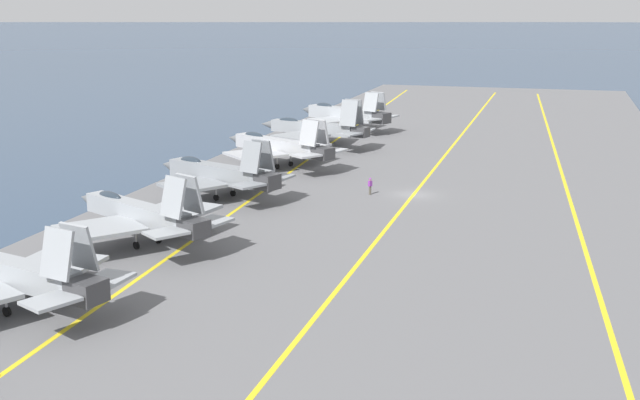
% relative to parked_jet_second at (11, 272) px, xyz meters
% --- Properties ---
extents(ground_plane, '(2000.00, 2000.00, 0.00)m').
position_rel_parked_jet_second_xyz_m(ground_plane, '(37.87, -18.48, -2.75)').
color(ground_plane, '#2D425B').
extents(carrier_deck, '(227.29, 55.05, 0.40)m').
position_rel_parked_jet_second_xyz_m(carrier_deck, '(37.87, -18.48, -2.55)').
color(carrier_deck, slate).
rests_on(carrier_deck, ground).
extents(deck_stripe_foul_line, '(204.20, 12.78, 0.01)m').
position_rel_parked_jet_second_xyz_m(deck_stripe_foul_line, '(37.87, -33.62, -2.35)').
color(deck_stripe_foul_line, yellow).
rests_on(deck_stripe_foul_line, carrier_deck).
extents(deck_stripe_centerline, '(204.56, 0.36, 0.01)m').
position_rel_parked_jet_second_xyz_m(deck_stripe_centerline, '(37.87, -18.48, -2.35)').
color(deck_stripe_centerline, yellow).
rests_on(deck_stripe_centerline, carrier_deck).
extents(deck_stripe_edge_line, '(204.38, 9.28, 0.01)m').
position_rel_parked_jet_second_xyz_m(deck_stripe_edge_line, '(37.87, -3.35, -2.35)').
color(deck_stripe_edge_line, yellow).
rests_on(deck_stripe_edge_line, carrier_deck).
extents(parked_jet_second, '(12.57, 15.99, 6.06)m').
position_rel_parked_jet_second_xyz_m(parked_jet_second, '(0.00, 0.00, 0.00)').
color(parked_jet_second, '#93999E').
rests_on(parked_jet_second, carrier_deck).
extents(parked_jet_third, '(13.90, 15.76, 6.28)m').
position_rel_parked_jet_second_xyz_m(parked_jet_third, '(14.64, -0.90, 0.17)').
color(parked_jet_third, '#93999E').
rests_on(parked_jet_third, carrier_deck).
extents(parked_jet_fourth, '(12.86, 15.35, 6.19)m').
position_rel_parked_jet_second_xyz_m(parked_jet_fourth, '(31.24, -0.27, 0.06)').
color(parked_jet_fourth, gray).
rests_on(parked_jet_fourth, carrier_deck).
extents(parked_jet_fifth, '(13.87, 16.80, 6.11)m').
position_rel_parked_jet_second_xyz_m(parked_jet_fifth, '(47.59, -0.83, 0.11)').
color(parked_jet_fifth, '#A8AAAF').
rests_on(parked_jet_fifth, carrier_deck).
extents(parked_jet_sixth, '(14.02, 16.39, 6.69)m').
position_rel_parked_jet_second_xyz_m(parked_jet_sixth, '(61.65, -1.04, 0.22)').
color(parked_jet_sixth, gray).
rests_on(parked_jet_sixth, carrier_deck).
extents(parked_jet_seventh, '(12.59, 16.67, 6.14)m').
position_rel_parked_jet_second_xyz_m(parked_jet_seventh, '(77.67, -0.77, 0.12)').
color(parked_jet_seventh, '#9EA3A8').
rests_on(parked_jet_seventh, carrier_deck).
extents(crew_purple_vest, '(0.46, 0.41, 1.72)m').
position_rel_parked_jet_second_xyz_m(crew_purple_vest, '(36.64, -14.30, -1.41)').
color(crew_purple_vest, '#4C473D').
rests_on(crew_purple_vest, carrier_deck).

